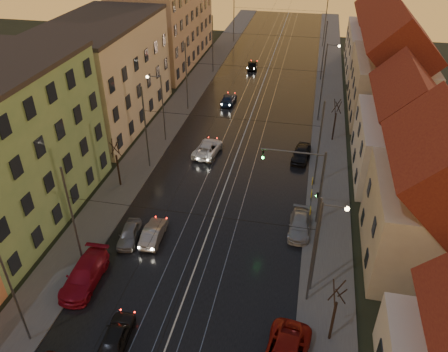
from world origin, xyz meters
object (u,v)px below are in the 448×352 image
Objects in this scene: driving_car_2 at (208,148)px; traffic_light_mast at (310,178)px; driving_car_1 at (154,233)px; parked_right_2 at (301,153)px; street_lamp_2 at (160,102)px; driving_car_0 at (116,335)px; street_lamp_1 at (322,240)px; parked_left_3 at (129,234)px; street_lamp_0 at (6,286)px; street_lamp_3 at (327,66)px; parked_left_2 at (84,275)px; parked_right_1 at (300,225)px; driving_car_3 at (229,99)px; driving_car_4 at (252,65)px.

traffic_light_mast is at bearing 145.08° from driving_car_2.
driving_car_1 is 19.43m from parked_right_2.
street_lamp_2 is 27.96m from driving_car_0.
parked_left_3 is (-15.30, 2.57, -4.25)m from street_lamp_1.
street_lamp_0 is 47.62m from street_lamp_3.
parked_right_1 is (15.19, 9.22, -0.15)m from parked_left_2.
driving_car_1 is at bearing -87.92° from driving_car_0.
driving_car_3 is at bearing -163.57° from street_lamp_3.
driving_car_1 is 0.75× the size of parked_left_2.
traffic_light_mast is at bearing 43.10° from street_lamp_0.
driving_car_1 is at bearing -118.52° from parked_right_2.
parked_right_2 reaches higher than driving_car_0.
driving_car_0 is at bearing 96.83° from driving_car_2.
parked_left_3 is (2.90, 10.57, -4.25)m from street_lamp_0.
parked_left_2 is at bearing 84.83° from driving_car_2.
street_lamp_0 and street_lamp_2 have the same top height.
driving_car_4 is (-10.60, 39.16, -3.92)m from traffic_light_mast.
traffic_light_mast is 11.61m from parked_right_2.
parked_left_3 reaches higher than driving_car_3.
parked_right_2 is at bearing 129.47° from driving_car_3.
parked_left_2 is (-3.33, -5.71, 0.11)m from driving_car_1.
street_lamp_1 reaches higher than driving_car_2.
driving_car_0 is at bearing -150.35° from street_lamp_1.
driving_car_0 is 39.24m from driving_car_3.
parked_left_2 is at bearing 78.52° from driving_car_4.
driving_car_4 is at bearing 78.28° from parked_left_3.
parked_left_3 is (-3.60, -44.59, -0.04)m from driving_car_4.
street_lamp_0 is 1.97× the size of driving_car_1.
driving_car_4 is at bearing 76.54° from street_lamp_2.
street_lamp_1 is at bearing 23.72° from street_lamp_0.
parked_right_1 is at bearing 102.85° from street_lamp_1.
street_lamp_1 is at bearing -47.68° from street_lamp_2.
driving_car_0 is (5.90, -27.00, -4.21)m from street_lamp_2.
driving_car_2 is 15.71m from parked_right_1.
street_lamp_1 is 1.61× the size of driving_car_2.
street_lamp_0 is 1.61× the size of driving_car_2.
driving_car_4 is (6.50, 55.16, -4.21)m from street_lamp_0.
street_lamp_2 reaches higher than driving_car_2.
traffic_light_mast is 1.83× the size of driving_car_0.
traffic_light_mast is 1.93× the size of parked_left_3.
street_lamp_3 is at bearing 130.60° from driving_car_4.
street_lamp_0 is at bearing 63.59° from driving_car_1.
street_lamp_2 is at bearing -76.81° from driving_car_1.
traffic_light_mast is 27.19m from driving_car_3.
parked_right_2 is at bearing -128.31° from driving_car_1.
driving_car_0 is 0.97× the size of driving_car_1.
street_lamp_0 is 2.02× the size of driving_car_4.
street_lamp_0 is at bearing -90.00° from street_lamp_2.
street_lamp_0 is at bearing -137.86° from parked_right_1.
parked_right_2 reaches higher than parked_left_3.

